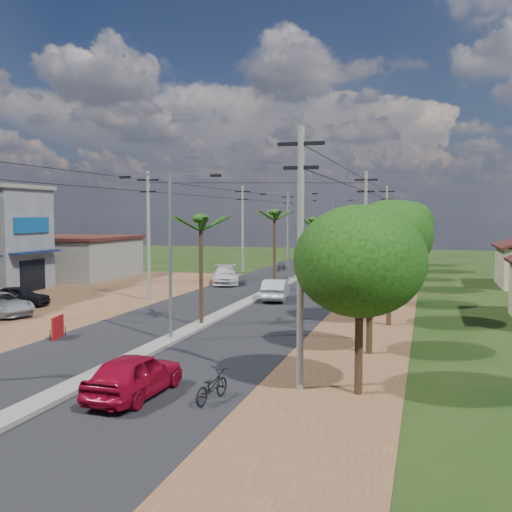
{
  "coord_description": "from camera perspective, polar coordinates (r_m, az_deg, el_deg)",
  "views": [
    {
      "loc": [
        11.62,
        -25.87,
        6.04
      ],
      "look_at": [
        -0.35,
        15.91,
        3.0
      ],
      "focal_mm": 42.0,
      "sensor_mm": 36.0,
      "label": 1
    }
  ],
  "objects": [
    {
      "name": "car_parked_silver",
      "position": [
        38.63,
        -23.22,
        -4.3
      ],
      "size": [
        5.37,
        3.81,
        1.36
      ],
      "primitive_type": "imported",
      "rotation": [
        0.0,
        0.0,
        1.22
      ],
      "color": "#9B9DA3",
      "rests_on": "ground"
    },
    {
      "name": "streetlight_near",
      "position": [
        28.39,
        -8.2,
        1.43
      ],
      "size": [
        5.1,
        0.18,
        8.0
      ],
      "color": "gray",
      "rests_on": "ground"
    },
    {
      "name": "dirt_shoulder_east",
      "position": [
        41.43,
        11.53,
        -4.44
      ],
      "size": [
        5.0,
        90.0,
        0.03
      ],
      "primitive_type": "cube",
      "color": "brown",
      "rests_on": "ground"
    },
    {
      "name": "utility_pole_e_b",
      "position": [
        42.09,
        10.37,
        2.19
      ],
      "size": [
        1.6,
        0.24,
        9.0
      ],
      "color": "#605E56",
      "rests_on": "ground"
    },
    {
      "name": "palm_median_far",
      "position": [
        62.96,
        5.36,
        3.27
      ],
      "size": [
        2.0,
        2.0,
        5.85
      ],
      "color": "black",
      "rests_on": "ground"
    },
    {
      "name": "utility_pole_w_d",
      "position": [
        82.99,
        3.03,
        3.11
      ],
      "size": [
        1.6,
        0.24,
        9.0
      ],
      "color": "#605E56",
      "rests_on": "ground"
    },
    {
      "name": "tree_east_g",
      "position": [
        63.9,
        14.38,
        3.16
      ],
      "size": [
        5.0,
        5.0,
        7.38
      ],
      "color": "black",
      "rests_on": "ground"
    },
    {
      "name": "median",
      "position": [
        45.77,
        1.14,
        -3.47
      ],
      "size": [
        1.0,
        90.0,
        0.18
      ],
      "primitive_type": "cube",
      "color": "#605E56",
      "rests_on": "ground"
    },
    {
      "name": "dirt_lot_west",
      "position": [
        43.5,
        -22.02,
        -4.25
      ],
      "size": [
        18.0,
        46.0,
        0.04
      ],
      "primitive_type": "cube",
      "color": "brown",
      "rests_on": "ground"
    },
    {
      "name": "tree_east_c",
      "position": [
        32.95,
        12.64,
        1.86
      ],
      "size": [
        4.6,
        4.6,
        6.83
      ],
      "color": "black",
      "rests_on": "ground"
    },
    {
      "name": "moto_rider_east",
      "position": [
        19.69,
        -4.25,
        -12.35
      ],
      "size": [
        0.98,
        1.99,
        1.0
      ],
      "primitive_type": "imported",
      "rotation": [
        0.0,
        0.0,
        2.97
      ],
      "color": "black",
      "rests_on": "ground"
    },
    {
      "name": "utility_pole_w_c",
      "position": [
        62.71,
        -1.29,
        2.83
      ],
      "size": [
        1.6,
        0.24,
        9.0
      ],
      "color": "#605E56",
      "rests_on": "ground"
    },
    {
      "name": "car_red_near",
      "position": [
        20.42,
        -11.5,
        -11.12
      ],
      "size": [
        1.94,
        4.43,
        1.49
      ],
      "primitive_type": "imported",
      "rotation": [
        0.0,
        0.0,
        3.1
      ],
      "color": "maroon",
      "rests_on": "ground"
    },
    {
      "name": "tree_east_d",
      "position": [
        39.97,
        12.79,
        1.46
      ],
      "size": [
        4.2,
        4.2,
        6.13
      ],
      "color": "black",
      "rests_on": "ground"
    },
    {
      "name": "utility_pole_w_b",
      "position": [
        42.22,
        -10.2,
        2.2
      ],
      "size": [
        1.6,
        0.24,
        9.0
      ],
      "color": "#605E56",
      "rests_on": "ground"
    },
    {
      "name": "streetlight_far",
      "position": [
        76.76,
        7.29,
        3.03
      ],
      "size": [
        5.1,
        0.18,
        8.0
      ],
      "color": "gray",
      "rests_on": "ground"
    },
    {
      "name": "car_white_far",
      "position": [
        51.51,
        -2.93,
        -1.87
      ],
      "size": [
        3.77,
        5.75,
        1.55
      ],
      "primitive_type": "imported",
      "rotation": [
        0.0,
        0.0,
        0.33
      ],
      "color": "#B6B6B2",
      "rests_on": "ground"
    },
    {
      "name": "tree_east_f",
      "position": [
        55.96,
        13.5,
        1.69
      ],
      "size": [
        3.8,
        3.8,
        5.52
      ],
      "color": "black",
      "rests_on": "ground"
    },
    {
      "name": "roadside_sign",
      "position": [
        30.7,
        -18.36,
        -6.49
      ],
      "size": [
        0.4,
        1.34,
        1.13
      ],
      "rotation": [
        0.0,
        0.0,
        0.23
      ],
      "color": "maroon",
      "rests_on": "ground"
    },
    {
      "name": "moto_rider_west_b",
      "position": [
        63.48,
        2.44,
        -1.0
      ],
      "size": [
        0.97,
        1.77,
        1.02
      ],
      "primitive_type": "imported",
      "rotation": [
        0.0,
        0.0,
        -0.3
      ],
      "color": "black",
      "rests_on": "ground"
    },
    {
      "name": "car_silver_mid",
      "position": [
        41.87,
        1.87,
        -3.26
      ],
      "size": [
        2.17,
        4.71,
        1.49
      ],
      "primitive_type": "imported",
      "rotation": [
        0.0,
        0.0,
        3.28
      ],
      "color": "#9B9DA3",
      "rests_on": "ground"
    },
    {
      "name": "moto_rider_west_a",
      "position": [
        49.91,
        -3.57,
        -2.5
      ],
      "size": [
        0.74,
        1.58,
        0.8
      ],
      "primitive_type": "imported",
      "rotation": [
        0.0,
        0.0,
        0.14
      ],
      "color": "black",
      "rests_on": "ground"
    },
    {
      "name": "tree_east_b",
      "position": [
        26.04,
        10.83,
        -0.31
      ],
      "size": [
        4.0,
        4.0,
        5.83
      ],
      "color": "black",
      "rests_on": "ground"
    },
    {
      "name": "palm_median_near",
      "position": [
        32.05,
        -5.28,
        3.08
      ],
      "size": [
        2.0,
        2.0,
        6.15
      ],
      "color": "black",
      "rests_on": "ground"
    },
    {
      "name": "tree_east_h",
      "position": [
        71.91,
        14.31,
        2.76
      ],
      "size": [
        4.4,
        4.4,
        6.52
      ],
      "color": "black",
      "rests_on": "ground"
    },
    {
      "name": "streetlight_mid",
      "position": [
        52.19,
        3.12,
        2.62
      ],
      "size": [
        5.1,
        0.18,
        8.0
      ],
      "color": "gray",
      "rests_on": "ground"
    },
    {
      "name": "palm_median_mid",
      "position": [
        47.32,
        1.78,
        3.83
      ],
      "size": [
        2.0,
        2.0,
        6.55
      ],
      "color": "black",
      "rests_on": "ground"
    },
    {
      "name": "ground",
      "position": [
        29.0,
        -8.1,
        -8.06
      ],
      "size": [
        160.0,
        160.0,
        0.0
      ],
      "primitive_type": "plane",
      "color": "black",
      "rests_on": "ground"
    },
    {
      "name": "tree_east_e",
      "position": [
        47.92,
        13.58,
        2.75
      ],
      "size": [
        4.8,
        4.8,
        7.14
      ],
      "color": "black",
      "rests_on": "ground"
    },
    {
      "name": "road",
      "position": [
        42.91,
        0.11,
        -4.06
      ],
      "size": [
        12.0,
        110.0,
        0.04
      ],
      "primitive_type": "cube",
      "color": "black",
      "rests_on": "ground"
    },
    {
      "name": "car_parked_dark",
      "position": [
        42.1,
        -21.62,
        -3.61
      ],
      "size": [
        4.1,
        2.08,
        1.34
      ],
      "primitive_type": "imported",
      "rotation": [
        0.0,
        0.0,
        1.7
      ],
      "color": "black",
      "rests_on": "ground"
    },
    {
      "name": "utility_pole_e_c",
      "position": [
        64.01,
        12.31,
        2.76
      ],
      "size": [
        1.6,
        0.24,
        9.0
      ],
      "color": "#605E56",
      "rests_on": "ground"
    },
    {
      "name": "tree_east_a",
      "position": [
        20.04,
        9.86,
        -0.5
      ],
      "size": [
        4.4,
        4.4,
        6.37
      ],
      "color": "black",
      "rests_on": "ground"
    },
    {
      "name": "low_shed",
      "position": [
        59.73,
        -17.16,
        -0.09
      ],
      "size": [
        10.4,
        10.4,
        3.95
      ],
      "color": "#605E56",
      "rests_on": "ground"
    },
    {
      "name": "utility_pole_e_a",
      "position": [
        20.33,
        4.26,
        0.37
      ],
      "size": [
        1.6,
        0.24,
        9.0
      ],
      "color": "#605E56",
      "rests_on": "ground"
    }
  ]
}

